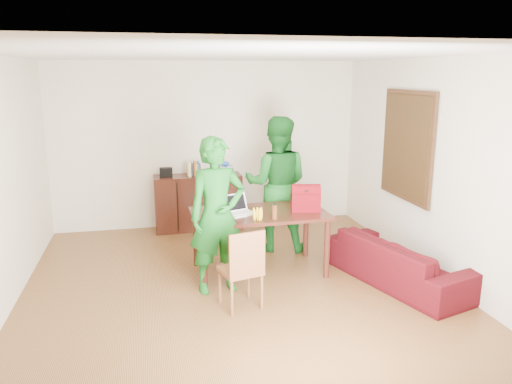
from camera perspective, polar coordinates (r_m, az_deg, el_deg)
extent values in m
cube|color=#452711|center=(6.05, -2.03, -11.56)|extent=(5.00, 5.50, 0.10)
cube|color=white|center=(5.49, -2.28, 15.96)|extent=(5.00, 5.50, 0.10)
cube|color=beige|center=(8.34, -5.61, 5.39)|extent=(5.00, 0.10, 2.70)
cube|color=beige|center=(3.01, 7.59, -9.30)|extent=(5.00, 0.10, 2.70)
cube|color=beige|center=(6.55, 20.39, 2.42)|extent=(0.10, 5.50, 2.70)
cube|color=#3F2614|center=(7.06, 16.87, 5.07)|extent=(0.04, 1.28, 1.48)
cube|color=#472D15|center=(7.05, 16.65, 5.07)|extent=(0.01, 1.18, 1.36)
cube|color=black|center=(8.21, -6.61, -1.17)|extent=(1.40, 0.45, 0.90)
cube|color=black|center=(8.06, -10.25, 2.23)|extent=(0.20, 0.14, 0.14)
cube|color=#A3A2AB|center=(8.15, -3.56, 2.54)|extent=(0.24, 0.22, 0.14)
ellipsoid|color=#1B4BB4|center=(8.13, -3.57, 3.27)|extent=(0.14, 0.14, 0.07)
cube|color=black|center=(6.31, 0.39, -2.49)|extent=(1.71, 0.99, 0.04)
cylinder|color=black|center=(5.93, -5.97, -7.68)|extent=(0.07, 0.07, 0.76)
cylinder|color=black|center=(6.30, 8.11, -6.46)|extent=(0.07, 0.07, 0.76)
cylinder|color=black|center=(6.67, -6.89, -5.27)|extent=(0.07, 0.07, 0.76)
cylinder|color=black|center=(7.00, 5.73, -4.34)|extent=(0.07, 0.07, 0.76)
cube|color=brown|center=(5.49, -1.80, -8.95)|extent=(0.49, 0.48, 0.05)
cube|color=brown|center=(5.25, -1.02, -7.08)|extent=(0.40, 0.12, 0.46)
imported|color=#145E1A|center=(5.75, -4.45, -2.71)|extent=(0.73, 0.54, 1.82)
imported|color=#125519|center=(7.13, 2.39, 0.92)|extent=(1.12, 0.99, 1.93)
cube|color=white|center=(6.21, -1.69, -2.49)|extent=(0.39, 0.34, 0.02)
cube|color=black|center=(6.18, -1.70, -1.42)|extent=(0.34, 0.20, 0.21)
cylinder|color=#5B2C15|center=(6.00, 2.14, -2.20)|extent=(0.08, 0.08, 0.19)
cube|color=maroon|center=(6.38, 5.69, -0.94)|extent=(0.40, 0.28, 0.27)
imported|color=#39070E|center=(6.37, 15.97, -7.59)|extent=(1.27, 2.04, 0.56)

